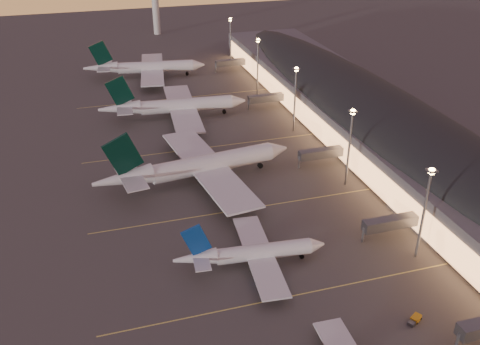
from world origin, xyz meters
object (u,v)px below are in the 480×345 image
object	(u,v)px
airliner_wide_mid	(174,106)
airliner_wide_far	(145,67)
airliner_wide_near	(197,166)
airliner_narrow_north	(251,253)
radar_tower	(155,0)
baggage_tug_b	(415,320)

from	to	relation	value
airliner_wide_mid	airliner_wide_far	size ratio (longest dim) A/B	1.01
airliner_wide_near	airliner_wide_mid	xyz separation A→B (m)	(3.14, 56.63, -0.44)
airliner_narrow_north	airliner_wide_far	bearing A→B (deg)	96.57
airliner_wide_near	airliner_wide_far	bearing A→B (deg)	82.62
radar_tower	baggage_tug_b	xyz separation A→B (m)	(12.40, -280.54, -21.34)
airliner_narrow_north	baggage_tug_b	distance (m)	41.13
airliner_wide_near	airliner_wide_far	world-z (taller)	airliner_wide_near
airliner_wide_near	baggage_tug_b	xyz separation A→B (m)	(31.69, -76.39, -4.92)
airliner_wide_mid	baggage_tug_b	world-z (taller)	airliner_wide_mid
airliner_narrow_north	airliner_wide_mid	world-z (taller)	airliner_wide_mid
airliner_wide_far	airliner_wide_mid	bearing A→B (deg)	-78.06
airliner_wide_near	airliner_wide_mid	bearing A→B (deg)	79.10
radar_tower	airliner_narrow_north	bearing A→B (deg)	-93.65
airliner_wide_near	baggage_tug_b	size ratio (longest dim) A/B	15.92
airliner_wide_mid	baggage_tug_b	bearing A→B (deg)	-73.38
airliner_wide_near	baggage_tug_b	bearing A→B (deg)	-75.20
airliner_wide_far	baggage_tug_b	bearing A→B (deg)	-72.23
airliner_wide_far	radar_tower	size ratio (longest dim) A/B	1.85
airliner_narrow_north	airliner_wide_near	bearing A→B (deg)	99.18
airliner_wide_near	baggage_tug_b	world-z (taller)	airliner_wide_near
airliner_wide_mid	airliner_narrow_north	bearing A→B (deg)	-85.41
airliner_wide_mid	radar_tower	bearing A→B (deg)	88.25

